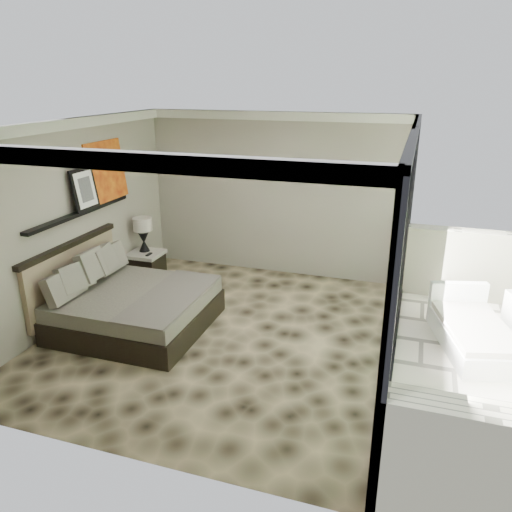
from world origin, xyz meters
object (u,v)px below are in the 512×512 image
(bed, at_px, (129,304))
(table_lamp, at_px, (143,230))
(nightstand, at_px, (147,266))
(lounger, at_px, (473,333))

(bed, height_order, table_lamp, table_lamp)
(bed, bearing_deg, nightstand, 111.73)
(bed, bearing_deg, table_lamp, 112.55)
(bed, height_order, nightstand, bed)
(nightstand, xyz_separation_m, lounger, (5.16, -0.67, -0.08))
(bed, xyz_separation_m, lounger, (4.54, 0.88, -0.13))
(nightstand, distance_m, table_lamp, 0.63)
(bed, relative_size, table_lamp, 3.39)
(bed, relative_size, nightstand, 3.68)
(nightstand, relative_size, lounger, 0.31)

